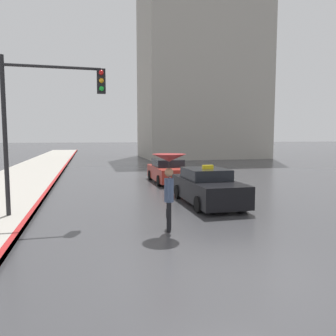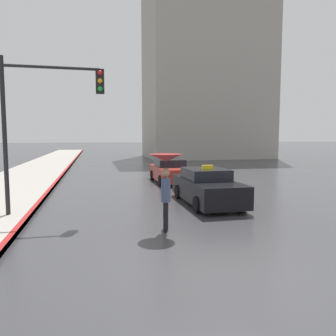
{
  "view_description": "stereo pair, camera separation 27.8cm",
  "coord_description": "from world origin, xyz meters",
  "px_view_note": "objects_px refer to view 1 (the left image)",
  "views": [
    {
      "loc": [
        -2.7,
        -5.89,
        2.72
      ],
      "look_at": [
        0.6,
        7.44,
        1.4
      ],
      "focal_mm": 35.0,
      "sensor_mm": 36.0,
      "label": 1
    },
    {
      "loc": [
        -2.43,
        -5.95,
        2.72
      ],
      "look_at": [
        0.6,
        7.44,
        1.4
      ],
      "focal_mm": 35.0,
      "sensor_mm": 36.0,
      "label": 2
    }
  ],
  "objects_px": {
    "sedan_red": "(168,171)",
    "pedestrian_with_umbrella": "(169,170)",
    "traffic_light": "(48,108)",
    "taxi": "(207,187)"
  },
  "relations": [
    {
      "from": "sedan_red",
      "to": "traffic_light",
      "type": "distance_m",
      "value": 9.99
    },
    {
      "from": "taxi",
      "to": "pedestrian_with_umbrella",
      "type": "relative_size",
      "value": 2.01
    },
    {
      "from": "sedan_red",
      "to": "pedestrian_with_umbrella",
      "type": "height_order",
      "value": "pedestrian_with_umbrella"
    },
    {
      "from": "pedestrian_with_umbrella",
      "to": "traffic_light",
      "type": "distance_m",
      "value": 4.64
    },
    {
      "from": "sedan_red",
      "to": "pedestrian_with_umbrella",
      "type": "xyz_separation_m",
      "value": [
        -2.45,
        -9.91,
        1.12
      ]
    },
    {
      "from": "sedan_red",
      "to": "traffic_light",
      "type": "xyz_separation_m",
      "value": [
        -5.91,
        -7.47,
        3.02
      ]
    },
    {
      "from": "taxi",
      "to": "traffic_light",
      "type": "distance_m",
      "value": 6.7
    },
    {
      "from": "taxi",
      "to": "traffic_light",
      "type": "height_order",
      "value": "traffic_light"
    },
    {
      "from": "pedestrian_with_umbrella",
      "to": "traffic_light",
      "type": "height_order",
      "value": "traffic_light"
    },
    {
      "from": "taxi",
      "to": "pedestrian_with_umbrella",
      "type": "distance_m",
      "value": 4.33
    }
  ]
}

